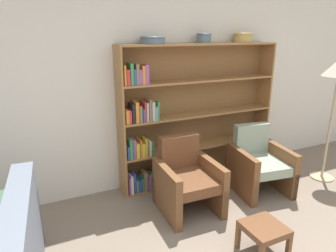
% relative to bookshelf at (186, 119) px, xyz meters
% --- Properties ---
extents(wall_back, '(12.00, 0.06, 2.75)m').
position_rel_bookshelf_xyz_m(wall_back, '(-0.18, 0.17, 0.48)').
color(wall_back, silver).
rests_on(wall_back, ground).
extents(bookshelf, '(2.22, 0.30, 1.87)m').
position_rel_bookshelf_xyz_m(bookshelf, '(0.00, 0.00, 0.00)').
color(bookshelf, olive).
rests_on(bookshelf, ground).
extents(bowl_cream, '(0.30, 0.30, 0.09)m').
position_rel_bookshelf_xyz_m(bowl_cream, '(-0.47, -0.02, 1.02)').
color(bowl_cream, slate).
rests_on(bowl_cream, bookshelf).
extents(bowl_slate, '(0.20, 0.20, 0.12)m').
position_rel_bookshelf_xyz_m(bowl_slate, '(0.23, -0.02, 1.04)').
color(bowl_slate, slate).
rests_on(bowl_slate, bookshelf).
extents(bowl_terracotta, '(0.26, 0.26, 0.12)m').
position_rel_bookshelf_xyz_m(bowl_terracotta, '(0.85, -0.02, 1.04)').
color(bowl_terracotta, tan).
rests_on(bowl_terracotta, bookshelf).
extents(armchair_leather, '(0.66, 0.70, 0.84)m').
position_rel_bookshelf_xyz_m(armchair_leather, '(-0.33, -0.66, -0.52)').
color(armchair_leather, brown).
rests_on(armchair_leather, ground).
extents(armchair_cushioned, '(0.73, 0.77, 0.84)m').
position_rel_bookshelf_xyz_m(armchair_cushioned, '(0.73, -0.66, -0.52)').
color(armchair_cushioned, brown).
rests_on(armchair_cushioned, ground).
extents(footstool, '(0.36, 0.36, 0.30)m').
position_rel_bookshelf_xyz_m(footstool, '(-0.05, -1.64, -0.65)').
color(footstool, brown).
rests_on(footstool, ground).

